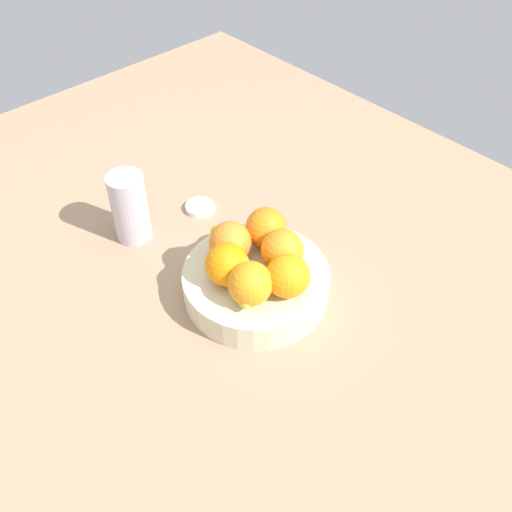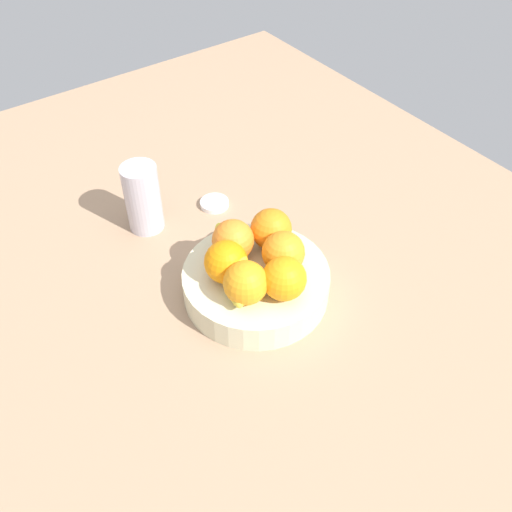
{
  "view_description": "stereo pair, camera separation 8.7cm",
  "coord_description": "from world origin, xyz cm",
  "px_view_note": "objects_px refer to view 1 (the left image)",
  "views": [
    {
      "loc": [
        -53.02,
        47.69,
        78.89
      ],
      "look_at": [
        -0.92,
        -0.81,
        9.44
      ],
      "focal_mm": 40.78,
      "sensor_mm": 36.0,
      "label": 1
    },
    {
      "loc": [
        -58.57,
        40.94,
        78.89
      ],
      "look_at": [
        -0.92,
        -0.81,
        9.44
      ],
      "focal_mm": 40.78,
      "sensor_mm": 36.0,
      "label": 2
    }
  ],
  "objects_px": {
    "banana_bunch": "(235,264)",
    "jar_lid": "(200,207)",
    "orange_top_stack": "(288,276)",
    "fruit_bowl": "(256,283)",
    "orange_back_left": "(227,265)",
    "orange_center": "(231,242)",
    "orange_back_right": "(250,284)",
    "orange_front_left": "(282,250)",
    "thermos_tumbler": "(130,207)",
    "orange_front_right": "(266,228)"
  },
  "relations": [
    {
      "from": "fruit_bowl",
      "to": "orange_center",
      "type": "height_order",
      "value": "orange_center"
    },
    {
      "from": "orange_back_right",
      "to": "orange_top_stack",
      "type": "xyz_separation_m",
      "value": [
        -0.03,
        -0.06,
        0.0
      ]
    },
    {
      "from": "orange_center",
      "to": "banana_bunch",
      "type": "xyz_separation_m",
      "value": [
        -0.04,
        0.03,
        -0.01
      ]
    },
    {
      "from": "banana_bunch",
      "to": "jar_lid",
      "type": "height_order",
      "value": "banana_bunch"
    },
    {
      "from": "jar_lid",
      "to": "orange_back_right",
      "type": "bearing_deg",
      "value": 156.99
    },
    {
      "from": "orange_center",
      "to": "orange_back_right",
      "type": "bearing_deg",
      "value": 156.14
    },
    {
      "from": "orange_back_left",
      "to": "orange_top_stack",
      "type": "xyz_separation_m",
      "value": [
        -0.09,
        -0.06,
        0.0
      ]
    },
    {
      "from": "orange_center",
      "to": "orange_back_right",
      "type": "distance_m",
      "value": 0.11
    },
    {
      "from": "orange_back_left",
      "to": "orange_front_right",
      "type": "bearing_deg",
      "value": -78.67
    },
    {
      "from": "fruit_bowl",
      "to": "orange_front_right",
      "type": "height_order",
      "value": "orange_front_right"
    },
    {
      "from": "orange_center",
      "to": "fruit_bowl",
      "type": "bearing_deg",
      "value": -173.62
    },
    {
      "from": "orange_front_left",
      "to": "orange_front_right",
      "type": "bearing_deg",
      "value": -17.72
    },
    {
      "from": "orange_front_left",
      "to": "banana_bunch",
      "type": "distance_m",
      "value": 0.09
    },
    {
      "from": "orange_front_left",
      "to": "banana_bunch",
      "type": "height_order",
      "value": "orange_front_left"
    },
    {
      "from": "fruit_bowl",
      "to": "orange_back_right",
      "type": "height_order",
      "value": "orange_back_right"
    },
    {
      "from": "orange_top_stack",
      "to": "fruit_bowl",
      "type": "bearing_deg",
      "value": 6.32
    },
    {
      "from": "orange_back_left",
      "to": "jar_lid",
      "type": "relative_size",
      "value": 1.24
    },
    {
      "from": "orange_front_left",
      "to": "jar_lid",
      "type": "distance_m",
      "value": 0.29
    },
    {
      "from": "orange_front_left",
      "to": "thermos_tumbler",
      "type": "relative_size",
      "value": 0.52
    },
    {
      "from": "orange_front_right",
      "to": "jar_lid",
      "type": "relative_size",
      "value": 1.24
    },
    {
      "from": "orange_top_stack",
      "to": "orange_back_left",
      "type": "bearing_deg",
      "value": 32.37
    },
    {
      "from": "orange_back_left",
      "to": "orange_center",
      "type": "bearing_deg",
      "value": -47.9
    },
    {
      "from": "orange_center",
      "to": "thermos_tumbler",
      "type": "height_order",
      "value": "thermos_tumbler"
    },
    {
      "from": "fruit_bowl",
      "to": "orange_back_left",
      "type": "relative_size",
      "value": 3.47
    },
    {
      "from": "fruit_bowl",
      "to": "orange_top_stack",
      "type": "distance_m",
      "value": 0.1
    },
    {
      "from": "orange_front_right",
      "to": "fruit_bowl",
      "type": "bearing_deg",
      "value": 123.43
    },
    {
      "from": "orange_top_stack",
      "to": "banana_bunch",
      "type": "bearing_deg",
      "value": 26.06
    },
    {
      "from": "orange_top_stack",
      "to": "jar_lid",
      "type": "distance_m",
      "value": 0.34
    },
    {
      "from": "orange_front_left",
      "to": "orange_center",
      "type": "distance_m",
      "value": 0.09
    },
    {
      "from": "orange_back_right",
      "to": "orange_back_left",
      "type": "bearing_deg",
      "value": -0.82
    },
    {
      "from": "orange_center",
      "to": "orange_front_right",
      "type": "bearing_deg",
      "value": -102.3
    },
    {
      "from": "orange_front_right",
      "to": "orange_back_right",
      "type": "distance_m",
      "value": 0.14
    },
    {
      "from": "orange_front_right",
      "to": "thermos_tumbler",
      "type": "bearing_deg",
      "value": 29.64
    },
    {
      "from": "orange_top_stack",
      "to": "thermos_tumbler",
      "type": "bearing_deg",
      "value": 12.73
    },
    {
      "from": "thermos_tumbler",
      "to": "jar_lid",
      "type": "distance_m",
      "value": 0.16
    },
    {
      "from": "banana_bunch",
      "to": "jar_lid",
      "type": "distance_m",
      "value": 0.28
    },
    {
      "from": "fruit_bowl",
      "to": "orange_front_right",
      "type": "bearing_deg",
      "value": -56.57
    },
    {
      "from": "orange_top_stack",
      "to": "jar_lid",
      "type": "bearing_deg",
      "value": -11.85
    },
    {
      "from": "banana_bunch",
      "to": "jar_lid",
      "type": "bearing_deg",
      "value": -24.7
    },
    {
      "from": "orange_back_right",
      "to": "thermos_tumbler",
      "type": "height_order",
      "value": "thermos_tumbler"
    },
    {
      "from": "fruit_bowl",
      "to": "orange_back_left",
      "type": "height_order",
      "value": "orange_back_left"
    },
    {
      "from": "fruit_bowl",
      "to": "thermos_tumbler",
      "type": "height_order",
      "value": "thermos_tumbler"
    },
    {
      "from": "orange_center",
      "to": "jar_lid",
      "type": "xyz_separation_m",
      "value": [
        0.2,
        -0.08,
        -0.09
      ]
    },
    {
      "from": "banana_bunch",
      "to": "jar_lid",
      "type": "relative_size",
      "value": 3.04
    },
    {
      "from": "banana_bunch",
      "to": "thermos_tumbler",
      "type": "distance_m",
      "value": 0.27
    },
    {
      "from": "orange_front_right",
      "to": "thermos_tumbler",
      "type": "relative_size",
      "value": 0.52
    },
    {
      "from": "fruit_bowl",
      "to": "thermos_tumbler",
      "type": "distance_m",
      "value": 0.29
    },
    {
      "from": "orange_back_left",
      "to": "banana_bunch",
      "type": "bearing_deg",
      "value": -102.67
    },
    {
      "from": "fruit_bowl",
      "to": "jar_lid",
      "type": "xyz_separation_m",
      "value": [
        0.26,
        -0.08,
        -0.02
      ]
    },
    {
      "from": "fruit_bowl",
      "to": "orange_back_left",
      "type": "distance_m",
      "value": 0.08
    }
  ]
}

